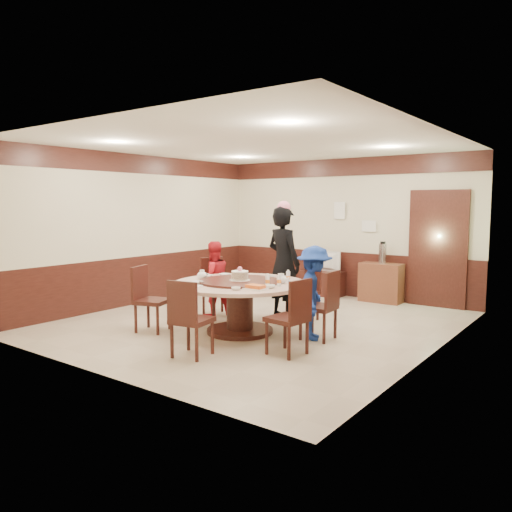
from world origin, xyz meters
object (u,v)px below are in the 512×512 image
Objects in this scene: person_blue at (314,293)px; thermos at (383,254)px; shrimp_platter at (255,287)px; side_cabinet at (381,283)px; tv_stand at (323,283)px; person_red at (213,279)px; birthday_cake at (240,276)px; television at (323,261)px; person_standing at (284,263)px; banquet_table at (240,297)px.

person_blue is 3.12m from thermos.
side_cabinet is at bearing 86.70° from shrimp_platter.
shrimp_platter is at bearing -74.66° from tv_stand.
shrimp_platter is at bearing 85.68° from person_red.
birthday_cake reaches higher than shrimp_platter.
person_blue is 1.81× the size of television.
person_standing is at bearing -77.91° from tv_stand.
person_blue is at bearing 109.64° from person_red.
person_standing is 4.86× the size of thermos.
person_standing is 1.64m from shrimp_platter.
birthday_cake is 3.50m from tv_stand.
person_blue is at bearing -63.42° from tv_stand.
person_red reaches higher than thermos.
person_red is 4.18× the size of birthday_cake.
tv_stand is at bearing 98.23° from birthday_cake.
person_blue is 3.46× the size of thermos.
banquet_table is 2.43× the size of side_cabinet.
person_standing reaches higher than side_cabinet.
banquet_table is 1.48× the size of person_blue.
person_red is at bearing -122.76° from thermos.
person_standing reaches higher than tv_stand.
person_red is (-1.04, 0.60, 0.10)m from banquet_table.
banquet_table is 0.70m from shrimp_platter.
shrimp_platter is 3.80m from thermos.
tv_stand is (-0.49, 3.41, -0.60)m from birthday_cake.
thermos is at bearing 77.42° from birthday_cake.
person_blue is 4.34× the size of birthday_cake.
person_standing reaches higher than thermos.
thermos is at bearing -19.86° from person_blue.
side_cabinet is (1.81, 2.83, -0.26)m from person_red.
banquet_table is 6.48× the size of shrimp_platter.
person_standing is 1.46× the size of person_red.
thermos is at bearing 86.54° from shrimp_platter.
birthday_cake reaches higher than tv_stand.
person_standing reaches higher than birthday_cake.
person_blue is 3.45m from tv_stand.
banquet_table is at bearing 106.37° from television.
television is at bearing 1.71° from person_blue.
television is 0.91× the size of side_cabinet.
tv_stand is at bearing -171.69° from television.
thermos is (1.82, 2.83, 0.31)m from person_red.
person_standing is 1.37m from person_blue.
tv_stand is 1.17× the size of television.
banquet_table is 5.12× the size of thermos.
thermos is (1.26, 0.03, 0.23)m from television.
shrimp_platter is (0.55, -1.53, -0.15)m from person_standing.
banquet_table is 3.44m from television.
person_blue reaches higher than shrimp_platter.
thermos is at bearing 174.06° from person_red.
shrimp_platter is at bearing 119.46° from person_blue.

